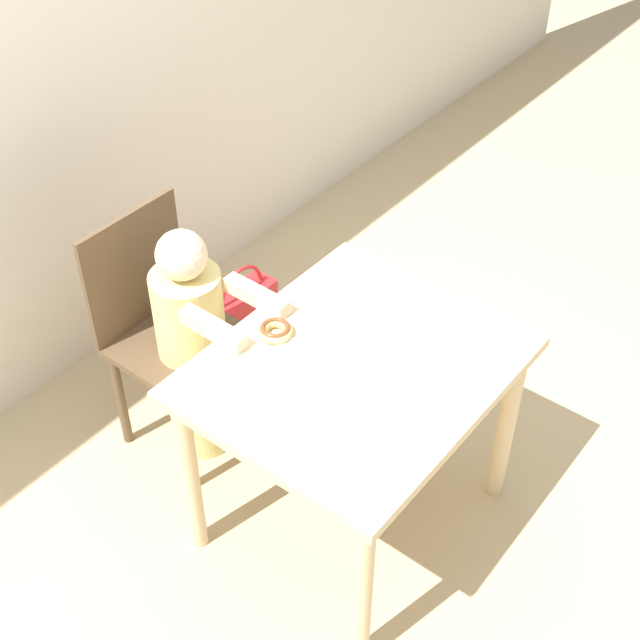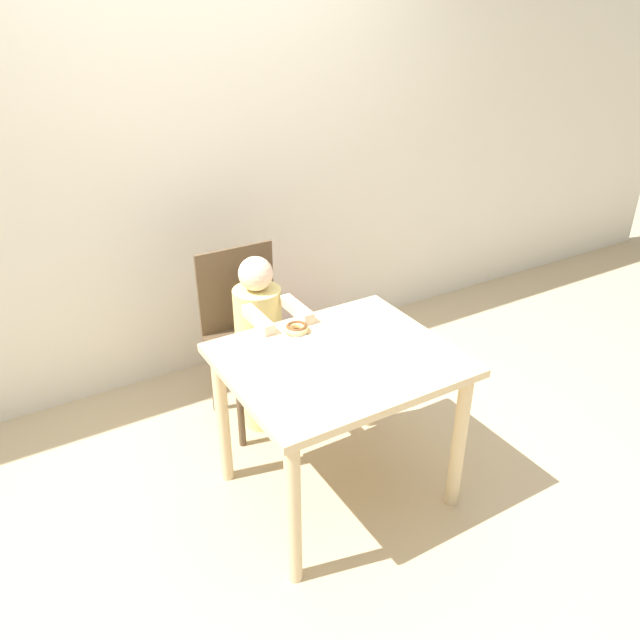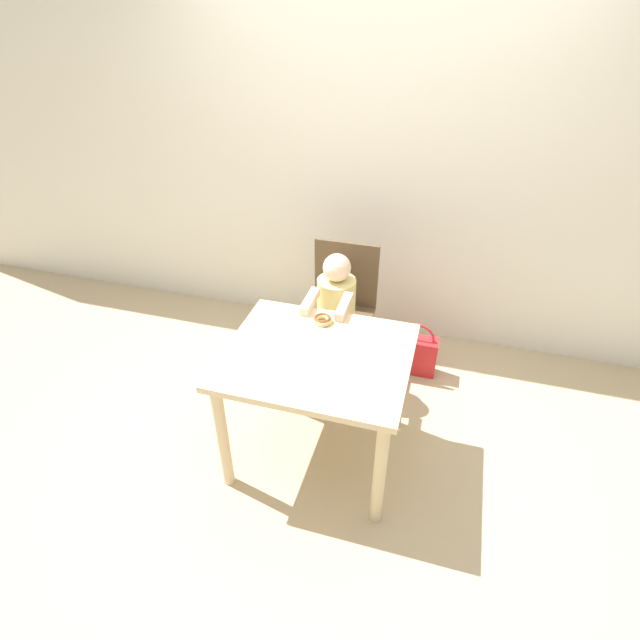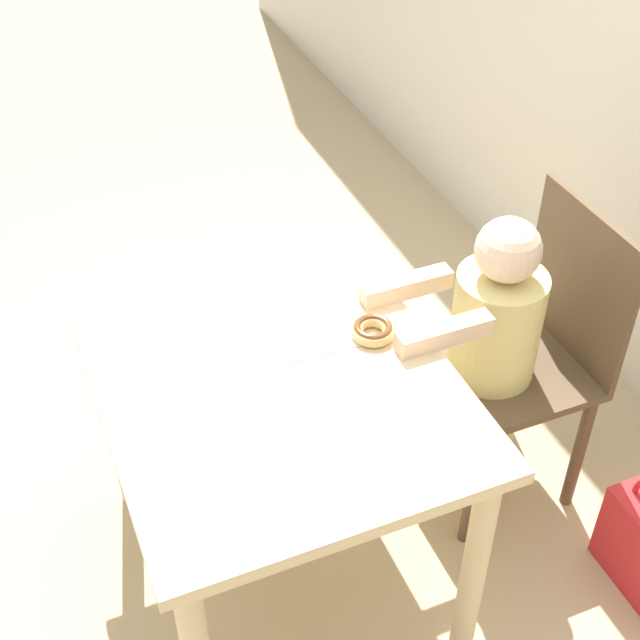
# 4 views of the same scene
# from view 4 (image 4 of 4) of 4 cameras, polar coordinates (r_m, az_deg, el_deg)

# --- Properties ---
(ground_plane) EXTENTS (12.00, 12.00, 0.00)m
(ground_plane) POSITION_cam_4_polar(r_m,az_deg,el_deg) (2.58, -2.34, -15.43)
(ground_plane) COLOR tan
(dining_table) EXTENTS (0.92, 0.79, 0.72)m
(dining_table) POSITION_cam_4_polar(r_m,az_deg,el_deg) (2.11, -2.77, -6.08)
(dining_table) COLOR beige
(dining_table) RESTS_ON ground_plane
(chair) EXTENTS (0.42, 0.41, 0.91)m
(chair) POSITION_cam_4_polar(r_m,az_deg,el_deg) (2.51, 13.06, -2.19)
(chair) COLOR brown
(chair) RESTS_ON ground_plane
(child_figure) EXTENTS (0.25, 0.46, 0.94)m
(child_figure) POSITION_cam_4_polar(r_m,az_deg,el_deg) (2.45, 10.65, -2.93)
(child_figure) COLOR #E0D17F
(child_figure) RESTS_ON ground_plane
(donut) EXTENTS (0.11, 0.11, 0.04)m
(donut) POSITION_cam_4_polar(r_m,az_deg,el_deg) (2.13, 3.40, -0.63)
(donut) COLOR #DBB270
(donut) RESTS_ON dining_table
(napkin) EXTENTS (0.23, 0.23, 0.00)m
(napkin) POSITION_cam_4_polar(r_m,az_deg,el_deg) (2.16, -1.16, -0.44)
(napkin) COLOR white
(napkin) RESTS_ON dining_table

